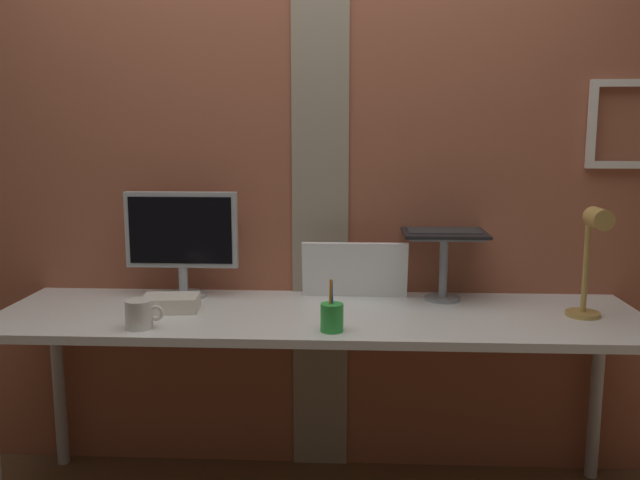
% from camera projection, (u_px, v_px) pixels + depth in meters
% --- Properties ---
extents(brick_wall_back, '(3.53, 0.16, 2.55)m').
position_uv_depth(brick_wall_back, '(299.00, 163.00, 2.71)').
color(brick_wall_back, '#9E563D').
rests_on(brick_wall_back, ground_plane).
extents(desk, '(2.34, 0.65, 0.75)m').
position_uv_depth(desk, '(319.00, 330.00, 2.42)').
color(desk, white).
rests_on(desk, ground_plane).
extents(monitor, '(0.44, 0.18, 0.42)m').
position_uv_depth(monitor, '(182.00, 236.00, 2.60)').
color(monitor, '#ADB2B7').
rests_on(monitor, desk).
extents(laptop_stand, '(0.28, 0.22, 0.26)m').
position_uv_depth(laptop_stand, '(444.00, 256.00, 2.56)').
color(laptop_stand, gray).
rests_on(laptop_stand, desk).
extents(laptop, '(0.32, 0.30, 0.22)m').
position_uv_depth(laptop, '(443.00, 218.00, 2.61)').
color(laptop, black).
rests_on(laptop, laptop_stand).
extents(whiteboard_panel, '(0.41, 0.06, 0.22)m').
position_uv_depth(whiteboard_panel, '(355.00, 270.00, 2.61)').
color(whiteboard_panel, white).
rests_on(whiteboard_panel, desk).
extents(desk_lamp, '(0.12, 0.20, 0.40)m').
position_uv_depth(desk_lamp, '(592.00, 250.00, 2.27)').
color(desk_lamp, tan).
rests_on(desk_lamp, desk).
extents(pen_cup, '(0.08, 0.08, 0.18)m').
position_uv_depth(pen_cup, '(332.00, 317.00, 2.18)').
color(pen_cup, green).
rests_on(pen_cup, desk).
extents(coffee_mug, '(0.13, 0.09, 0.10)m').
position_uv_depth(coffee_mug, '(140.00, 314.00, 2.21)').
color(coffee_mug, silver).
rests_on(coffee_mug, desk).
extents(paper_clutter_stack, '(0.21, 0.16, 0.06)m').
position_uv_depth(paper_clutter_stack, '(171.00, 303.00, 2.44)').
color(paper_clutter_stack, silver).
rests_on(paper_clutter_stack, desk).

